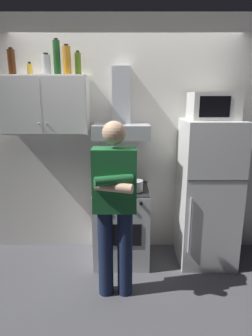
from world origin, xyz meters
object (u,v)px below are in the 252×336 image
(stove_oven, at_px, (122,224))
(bottle_wine_green, at_px, (57,58))
(bottle_liquor_amber, at_px, (67,61))
(bottle_spice_jar, at_px, (30,69))
(person_standing, at_px, (115,205))
(bottle_olive_oil, at_px, (78,64))
(cooking_pot, at_px, (134,185))
(bottle_canister_steel, at_px, (46,65))
(refrigerator, at_px, (207,193))
(upper_cabinet, at_px, (46,105))
(range_hood, at_px, (121,119))
(bottle_rum_dark, at_px, (12,62))
(microwave, at_px, (213,106))

(stove_oven, distance_m, bottle_wine_green, 1.91)
(bottle_liquor_amber, bearing_deg, bottle_spice_jar, 176.35)
(person_standing, bearing_deg, bottle_wine_green, 129.61)
(bottle_olive_oil, relative_size, bottle_spice_jar, 1.82)
(cooking_pot, distance_m, bottle_canister_steel, 1.55)
(stove_oven, relative_size, refrigerator, 0.55)
(upper_cabinet, height_order, bottle_olive_oil, bottle_olive_oil)
(range_hood, bearing_deg, bottle_rum_dark, -179.55)
(microwave, xyz_separation_m, cooking_pot, (-0.82, -0.14, -0.81))
(stove_oven, distance_m, bottle_olive_oil, 1.80)
(person_standing, distance_m, bottle_canister_steel, 1.63)
(bottle_canister_steel, bearing_deg, bottle_wine_green, -3.18)
(refrigerator, xyz_separation_m, microwave, (-0.00, 0.02, 0.94))
(range_hood, distance_m, bottle_rum_dark, 1.27)
(microwave, height_order, bottle_spice_jar, bottle_spice_jar)
(upper_cabinet, xyz_separation_m, bottle_liquor_amber, (0.24, -0.00, 0.44))
(stove_oven, xyz_separation_m, bottle_olive_oil, (-0.45, 0.16, 1.73))
(person_standing, relative_size, bottle_canister_steel, 7.41)
(refrigerator, xyz_separation_m, bottle_wine_green, (-1.61, 0.13, 1.42))
(range_hood, height_order, cooking_pot, range_hood)
(cooking_pot, xyz_separation_m, bottle_wine_green, (-0.79, 0.25, 1.29))
(stove_oven, bearing_deg, cooking_pot, -42.49)
(bottle_canister_steel, xyz_separation_m, bottle_rum_dark, (-0.35, -0.02, 0.02))
(range_hood, bearing_deg, bottle_liquor_amber, -179.39)
(bottle_olive_oil, distance_m, bottle_spice_jar, 0.51)
(person_standing, xyz_separation_m, bottle_canister_steel, (-0.73, 0.74, 1.25))
(range_hood, xyz_separation_m, cooking_pot, (0.13, -0.25, -0.67))
(bottle_canister_steel, bearing_deg, refrigerator, -4.59)
(bottle_olive_oil, height_order, bottle_rum_dark, bottle_rum_dark)
(microwave, relative_size, bottle_liquor_amber, 1.59)
(person_standing, height_order, bottle_rum_dark, bottle_rum_dark)
(stove_oven, xyz_separation_m, range_hood, (0.00, 0.13, 1.16))
(upper_cabinet, relative_size, bottle_liquor_amber, 2.98)
(range_hood, bearing_deg, bottle_wine_green, 179.45)
(microwave, distance_m, bottle_spice_jar, 1.94)
(stove_oven, height_order, microwave, microwave)
(bottle_canister_steel, height_order, bottle_wine_green, bottle_wine_green)
(range_hood, relative_size, cooking_pot, 2.51)
(stove_oven, xyz_separation_m, person_standing, (-0.05, -0.61, 0.47))
(stove_oven, xyz_separation_m, bottle_spice_jar, (-0.95, 0.15, 1.68))
(person_standing, bearing_deg, bottle_rum_dark, 146.07)
(cooking_pot, height_order, bottle_spice_jar, bottle_spice_jar)
(cooking_pot, bearing_deg, bottle_wine_green, 162.33)
(microwave, xyz_separation_m, bottle_canister_steel, (-1.73, 0.12, 0.41))
(refrigerator, xyz_separation_m, bottle_liquor_amber, (-1.51, 0.12, 1.39))
(cooking_pot, relative_size, bottle_wine_green, 0.83)
(refrigerator, relative_size, bottle_wine_green, 4.45)
(bottle_olive_oil, height_order, bottle_spice_jar, bottle_olive_oil)
(bottle_liquor_amber, height_order, bottle_spice_jar, bottle_liquor_amber)
(bottle_rum_dark, bearing_deg, bottle_liquor_amber, 0.30)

